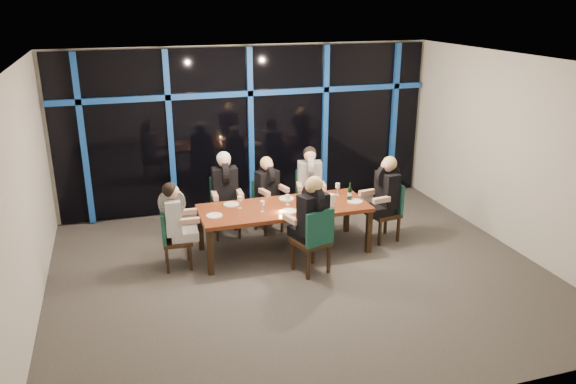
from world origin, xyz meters
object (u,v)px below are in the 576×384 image
chair_far_left (225,203)px  water_pitcher (331,200)px  chair_end_right (388,208)px  diner_end_right (385,187)px  chair_far_right (309,195)px  diner_far_right (310,175)px  chair_far_mid (266,202)px  diner_near_mid (312,210)px  diner_end_left (175,213)px  diner_far_left (225,182)px  wine_bottle (350,194)px  chair_near_mid (315,238)px  dining_table (284,210)px  chair_end_left (171,236)px  diner_far_mid (268,184)px

chair_far_left → water_pitcher: (1.43, -1.16, 0.30)m
chair_end_right → diner_end_right: 0.39m
chair_far_right → diner_far_right: diner_far_right is taller
chair_far_mid → diner_near_mid: diner_near_mid is taller
chair_far_right → chair_far_left: bearing=-167.1°
chair_far_mid → diner_end_right: (1.72, -0.98, 0.42)m
chair_end_right → diner_end_left: size_ratio=1.10×
water_pitcher → diner_far_left: bearing=126.9°
chair_far_mid → diner_far_left: (-0.70, -0.05, 0.44)m
diner_far_right → wine_bottle: (0.34, -0.93, -0.05)m
chair_near_mid → diner_end_left: bearing=-40.2°
water_pitcher → diner_end_left: bearing=160.2°
chair_near_mid → chair_far_right: bearing=-123.7°
diner_end_left → diner_near_mid: size_ratio=0.90×
diner_near_mid → wine_bottle: bearing=-157.8°
chair_far_right → diner_far_right: bearing=-90.0°
chair_far_left → diner_far_right: diner_far_right is taller
dining_table → chair_far_right: size_ratio=2.71×
chair_far_left → chair_end_right: size_ratio=1.02×
dining_table → chair_near_mid: chair_near_mid is taller
chair_far_mid → chair_end_left: chair_end_left is taller
chair_end_left → diner_far_left: 1.43m
chair_far_left → diner_end_left: bearing=-130.0°
chair_end_left → diner_end_right: (3.42, -0.00, 0.42)m
dining_table → chair_near_mid: size_ratio=2.60×
chair_far_mid → chair_far_right: size_ratio=0.93×
chair_far_mid → diner_far_right: 0.88m
diner_end_right → chair_far_mid: bearing=-127.9°
chair_far_left → chair_near_mid: bearing=-60.5°
chair_end_right → diner_far_mid: size_ratio=1.11×
diner_end_right → diner_near_mid: 1.67m
chair_near_mid → diner_far_right: bearing=-123.9°
diner_far_mid → dining_table: bearing=-104.3°
dining_table → chair_far_left: 1.21m
chair_end_left → diner_far_left: (1.00, 0.93, 0.44)m
chair_end_right → diner_far_mid: diner_far_mid is taller
diner_end_left → chair_far_left: bearing=-40.5°
diner_far_mid → diner_far_right: (0.75, 0.03, 0.07)m
diner_end_right → wine_bottle: bearing=-98.9°
dining_table → chair_near_mid: 0.89m
diner_far_left → diner_end_left: (-0.92, -0.93, -0.08)m
chair_end_left → chair_end_right: bearing=-87.9°
diner_end_left → diner_near_mid: diner_near_mid is taller
chair_end_left → water_pitcher: size_ratio=4.65×
chair_end_left → chair_end_right: 3.50m
dining_table → diner_end_right: (1.68, -0.06, 0.24)m
chair_end_left → diner_end_left: 0.37m
water_pitcher → chair_near_mid: bearing=-143.7°
wine_bottle → dining_table: bearing=177.2°
chair_near_mid → dining_table: bearing=-94.3°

